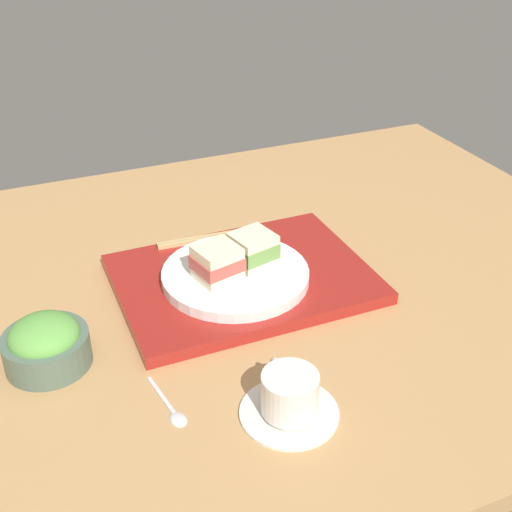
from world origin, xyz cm
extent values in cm
cube|color=tan|center=(0.00, 0.00, -1.50)|extent=(140.00, 100.00, 3.00)
cube|color=maroon|center=(-1.72, 1.08, 0.99)|extent=(39.15, 28.59, 1.98)
cylinder|color=silver|center=(-0.05, 2.27, 2.82)|extent=(22.86, 22.86, 1.69)
cube|color=beige|center=(-3.30, 1.38, 4.35)|extent=(7.31, 7.11, 1.37)
cube|color=#669347|center=(-3.30, 1.38, 6.26)|extent=(7.45, 7.36, 2.45)
cube|color=beige|center=(-3.30, 1.38, 8.17)|extent=(7.31, 7.11, 1.37)
cube|color=beige|center=(3.20, 3.16, 4.46)|extent=(7.31, 7.11, 1.59)
cube|color=#B74C42|center=(3.20, 3.16, 6.34)|extent=(7.72, 7.31, 2.15)
cube|color=beige|center=(3.20, 3.16, 8.21)|extent=(7.31, 7.11, 1.59)
cylinder|color=#4C6051|center=(29.44, 8.79, 2.31)|extent=(11.47, 11.47, 4.61)
ellipsoid|color=#5B9E42|center=(29.44, 8.79, 4.61)|extent=(9.35, 9.35, 5.14)
cube|color=tan|center=(-0.93, -11.52, 2.33)|extent=(19.04, 1.89, 0.70)
cube|color=tan|center=(-0.89, -10.88, 2.33)|extent=(19.04, 1.89, 0.70)
cylinder|color=silver|center=(3.79, 29.90, 0.40)|extent=(12.29, 12.29, 0.80)
cylinder|color=silver|center=(3.79, 29.90, 3.42)|extent=(7.01, 7.01, 5.25)
cylinder|color=black|center=(3.79, 29.90, 5.65)|extent=(6.45, 6.45, 0.40)
torus|color=silver|center=(3.64, 25.80, 3.42)|extent=(0.93, 3.76, 3.74)
cube|color=silver|center=(17.27, 21.26, 0.25)|extent=(1.88, 8.70, 0.50)
ellipsoid|color=silver|center=(16.58, 25.57, 0.40)|extent=(2.42, 3.08, 0.80)
camera|label=1|loc=(30.57, 83.00, 58.63)|focal=46.56mm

